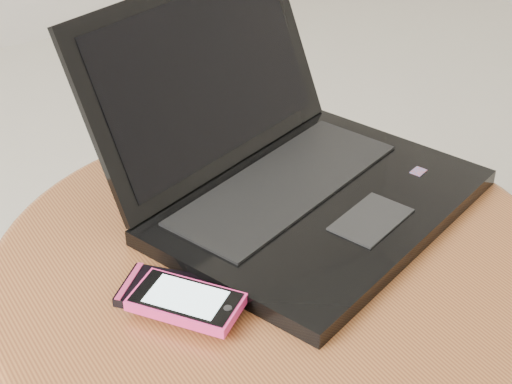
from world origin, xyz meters
TOP-DOWN VIEW (x-y plane):
  - table at (-0.07, -0.07)m, footprint 0.66×0.66m
  - laptop at (-0.00, 0.02)m, footprint 0.48×0.47m
  - phone_black at (-0.21, -0.08)m, footprint 0.13×0.13m
  - phone_pink at (-0.21, -0.11)m, footprint 0.11×0.13m

SIDE VIEW (x-z plane):
  - table at x=-0.07m, z-range 0.15..0.68m
  - phone_black at x=-0.21m, z-range 0.53..0.54m
  - phone_pink at x=-0.21m, z-range 0.54..0.55m
  - laptop at x=0.00m, z-range 0.45..0.69m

